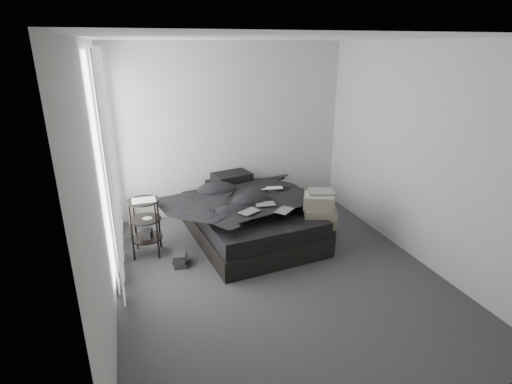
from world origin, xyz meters
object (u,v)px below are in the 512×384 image
object	(u,v)px
laptop	(272,185)
side_stand	(146,228)
bed	(250,228)
box_lower	(318,236)

from	to	relation	value
laptop	side_stand	bearing A→B (deg)	-164.19
bed	laptop	bearing A→B (deg)	7.50
laptop	box_lower	xyz separation A→B (m)	(0.41, -0.64, -0.55)
box_lower	side_stand	bearing A→B (deg)	166.45
bed	box_lower	size ratio (longest dim) A/B	4.44
bed	laptop	distance (m)	0.68
side_stand	bed	bearing A→B (deg)	1.55
laptop	box_lower	distance (m)	0.94
laptop	bed	bearing A→B (deg)	-154.50
laptop	box_lower	world-z (taller)	laptop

